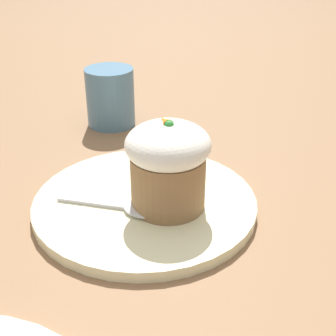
# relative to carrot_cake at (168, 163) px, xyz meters

# --- Properties ---
(ground_plane) EXTENTS (4.00, 4.00, 0.00)m
(ground_plane) POSITION_rel_carrot_cake_xyz_m (0.02, 0.02, -0.06)
(ground_plane) COLOR #846042
(dessert_plate) EXTENTS (0.24, 0.24, 0.01)m
(dessert_plate) POSITION_rel_carrot_cake_xyz_m (0.02, 0.02, -0.06)
(dessert_plate) COLOR beige
(dessert_plate) RESTS_ON ground_plane
(carrot_cake) EXTENTS (0.09, 0.09, 0.10)m
(carrot_cake) POSITION_rel_carrot_cake_xyz_m (0.00, 0.00, 0.00)
(carrot_cake) COLOR olive
(carrot_cake) RESTS_ON dessert_plate
(spoon) EXTENTS (0.09, 0.11, 0.01)m
(spoon) POSITION_rel_carrot_cake_xyz_m (0.00, 0.03, -0.05)
(spoon) COLOR silver
(spoon) RESTS_ON dessert_plate
(coffee_cup) EXTENTS (0.10, 0.07, 0.09)m
(coffee_cup) POSITION_rel_carrot_cake_xyz_m (0.26, -0.01, -0.02)
(coffee_cup) COLOR teal
(coffee_cup) RESTS_ON ground_plane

